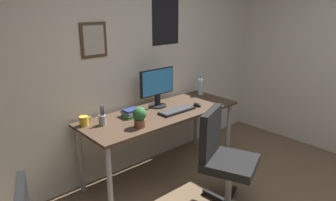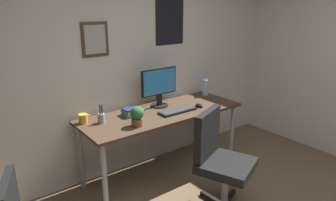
{
  "view_description": "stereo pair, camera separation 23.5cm",
  "coord_description": "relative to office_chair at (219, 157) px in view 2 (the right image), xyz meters",
  "views": [
    {
      "loc": [
        -1.91,
        -0.61,
        1.86
      ],
      "look_at": [
        0.11,
        1.64,
        0.9
      ],
      "focal_mm": 32.62,
      "sensor_mm": 36.0,
      "label": 1
    },
    {
      "loc": [
        -1.73,
        -0.76,
        1.86
      ],
      "look_at": [
        0.11,
        1.64,
        0.9
      ],
      "focal_mm": 32.62,
      "sensor_mm": 36.0,
      "label": 2
    }
  ],
  "objects": [
    {
      "name": "water_bottle",
      "position": [
        0.75,
        0.96,
        0.33
      ],
      "size": [
        0.07,
        0.07,
        0.25
      ],
      "color": "silver",
      "rests_on": "desk"
    },
    {
      "name": "desk",
      "position": [
        -0.05,
        0.8,
        0.14
      ],
      "size": [
        1.81,
        0.67,
        0.75
      ],
      "color": "#4C3828",
      "rests_on": "ground_plane"
    },
    {
      "name": "book_stack_left",
      "position": [
        -0.37,
        0.9,
        0.26
      ],
      "size": [
        0.21,
        0.17,
        0.08
      ],
      "color": "#33723F",
      "rests_on": "desk"
    },
    {
      "name": "keyboard",
      "position": [
        0.08,
        0.69,
        0.23
      ],
      "size": [
        0.43,
        0.15,
        0.03
      ],
      "color": "black",
      "rests_on": "desk"
    },
    {
      "name": "wall_back",
      "position": [
        -0.16,
        1.21,
        0.77
      ],
      "size": [
        4.4,
        0.1,
        2.6
      ],
      "color": "silver",
      "rests_on": "ground_plane"
    },
    {
      "name": "monitor",
      "position": [
        0.04,
        0.97,
        0.46
      ],
      "size": [
        0.46,
        0.2,
        0.43
      ],
      "color": "black",
      "rests_on": "desk"
    },
    {
      "name": "computer_mouse",
      "position": [
        0.38,
        0.67,
        0.24
      ],
      "size": [
        0.06,
        0.11,
        0.04
      ],
      "color": "black",
      "rests_on": "desk"
    },
    {
      "name": "pen_cup",
      "position": [
        -0.72,
        0.89,
        0.28
      ],
      "size": [
        0.07,
        0.07,
        0.2
      ],
      "color": "#9EA0A5",
      "rests_on": "desk"
    },
    {
      "name": "potted_plant",
      "position": [
        -0.48,
        0.62,
        0.33
      ],
      "size": [
        0.13,
        0.13,
        0.2
      ],
      "color": "brown",
      "rests_on": "desk"
    },
    {
      "name": "coffee_mug_near",
      "position": [
        -0.85,
        1.0,
        0.27
      ],
      "size": [
        0.12,
        0.09,
        0.09
      ],
      "color": "yellow",
      "rests_on": "desk"
    },
    {
      "name": "office_chair",
      "position": [
        0.0,
        0.0,
        0.0
      ],
      "size": [
        0.6,
        0.6,
        0.95
      ],
      "color": "black",
      "rests_on": "ground_plane"
    }
  ]
}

